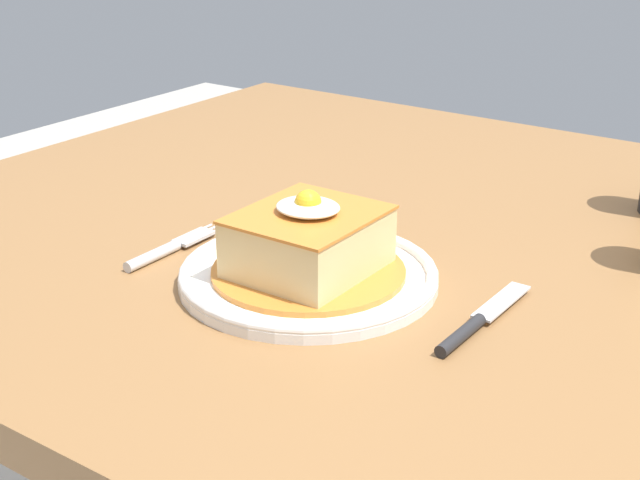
% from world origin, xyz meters
% --- Properties ---
extents(dining_table, '(1.18, 1.03, 0.77)m').
position_xyz_m(dining_table, '(0.00, 0.00, 0.66)').
color(dining_table, olive).
rests_on(dining_table, ground_plane).
extents(main_plate, '(0.26, 0.26, 0.02)m').
position_xyz_m(main_plate, '(0.01, -0.18, 0.77)').
color(main_plate, white).
rests_on(main_plate, dining_table).
extents(sandwich_meal, '(0.19, 0.19, 0.09)m').
position_xyz_m(sandwich_meal, '(0.01, -0.18, 0.81)').
color(sandwich_meal, orange).
rests_on(sandwich_meal, main_plate).
extents(fork, '(0.02, 0.14, 0.01)m').
position_xyz_m(fork, '(-0.16, -0.21, 0.77)').
color(fork, silver).
rests_on(fork, dining_table).
extents(knife, '(0.02, 0.17, 0.01)m').
position_xyz_m(knife, '(0.19, -0.18, 0.77)').
color(knife, '#262628').
rests_on(knife, dining_table).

